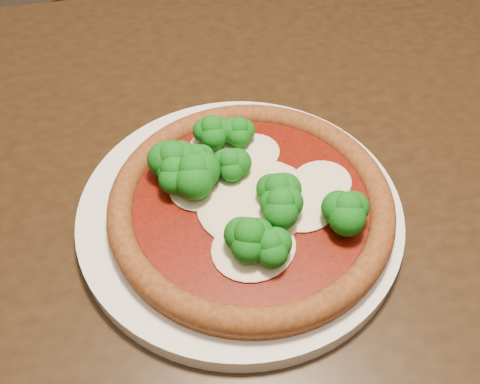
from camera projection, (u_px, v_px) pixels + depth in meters
dining_table at (278, 241)px, 0.63m from camera, size 1.34×1.20×0.75m
plate at (240, 213)px, 0.52m from camera, size 0.31×0.31×0.02m
pizza at (247, 198)px, 0.50m from camera, size 0.27×0.27×0.06m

